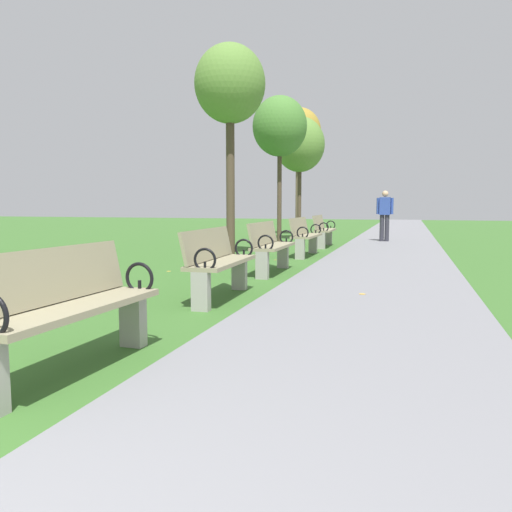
# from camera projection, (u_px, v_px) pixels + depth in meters

# --- Properties ---
(paved_walkway) EXTENTS (2.71, 44.00, 0.02)m
(paved_walkway) POSITION_uv_depth(u_px,v_px,m) (395.00, 238.00, 17.64)
(paved_walkway) COLOR slate
(paved_walkway) RESTS_ON ground
(park_bench_2) EXTENTS (0.54, 1.62, 0.90)m
(park_bench_2) POSITION_uv_depth(u_px,v_px,m) (67.00, 307.00, 3.56)
(park_bench_2) COLOR gray
(park_bench_2) RESTS_ON ground
(park_bench_3) EXTENTS (0.52, 1.61, 0.90)m
(park_bench_3) POSITION_uv_depth(u_px,v_px,m) (218.00, 261.00, 6.38)
(park_bench_3) COLOR gray
(park_bench_3) RESTS_ON ground
(park_bench_4) EXTENTS (0.49, 1.61, 0.90)m
(park_bench_4) POSITION_uv_depth(u_px,v_px,m) (271.00, 246.00, 8.79)
(park_bench_4) COLOR gray
(park_bench_4) RESTS_ON ground
(park_bench_5) EXTENTS (0.49, 1.60, 0.90)m
(park_bench_5) POSITION_uv_depth(u_px,v_px,m) (305.00, 235.00, 11.67)
(park_bench_5) COLOR gray
(park_bench_5) RESTS_ON ground
(park_bench_6) EXTENTS (0.51, 1.61, 0.90)m
(park_bench_6) POSITION_uv_depth(u_px,v_px,m) (323.00, 230.00, 14.21)
(park_bench_6) COLOR gray
(park_bench_6) RESTS_ON ground
(tree_2) EXTENTS (1.59, 1.59, 4.76)m
(tree_2) POSITION_uv_depth(u_px,v_px,m) (230.00, 87.00, 11.18)
(tree_2) COLOR #4C3D2D
(tree_2) RESTS_ON ground
(tree_3) EXTENTS (1.50, 1.50, 4.17)m
(tree_3) POSITION_uv_depth(u_px,v_px,m) (280.00, 127.00, 13.75)
(tree_3) COLOR #4C3D2D
(tree_3) RESTS_ON ground
(tree_4) EXTENTS (1.65, 1.65, 4.09)m
(tree_4) POSITION_uv_depth(u_px,v_px,m) (300.00, 145.00, 16.61)
(tree_4) COLOR #4C3D2D
(tree_4) RESTS_ON ground
(tree_5) EXTENTS (1.70, 1.70, 4.89)m
(tree_5) POSITION_uv_depth(u_px,v_px,m) (299.00, 134.00, 19.21)
(tree_5) COLOR brown
(tree_5) RESTS_ON ground
(pedestrian_walking) EXTENTS (0.53, 0.22, 1.62)m
(pedestrian_walking) POSITION_uv_depth(u_px,v_px,m) (385.00, 213.00, 16.06)
(pedestrian_walking) COLOR #2D2D38
(pedestrian_walking) RESTS_ON paved_walkway
(scattered_leaves) EXTENTS (4.59, 14.16, 0.02)m
(scattered_leaves) POSITION_uv_depth(u_px,v_px,m) (277.00, 264.00, 10.01)
(scattered_leaves) COLOR brown
(scattered_leaves) RESTS_ON ground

